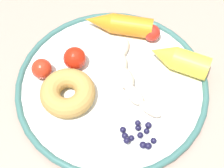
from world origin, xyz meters
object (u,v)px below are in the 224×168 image
at_px(banana, 129,78).
at_px(tomato_near, 75,58).
at_px(carrot_orange, 118,24).
at_px(tomato_mid, 42,69).
at_px(carrot_yellow, 179,60).
at_px(donut, 68,93).
at_px(blueberry_pile, 138,135).
at_px(plate, 112,85).
at_px(dining_table, 126,120).
at_px(tomato_far, 152,33).

distance_m(banana, tomato_near, 0.11).
bearing_deg(carrot_orange, tomato_mid, -154.49).
distance_m(carrot_orange, carrot_yellow, 0.14).
distance_m(carrot_orange, donut, 0.18).
xyz_separation_m(carrot_orange, blueberry_pile, (-0.02, -0.24, -0.01)).
xyz_separation_m(blueberry_pile, tomato_mid, (-0.14, 0.16, 0.01)).
bearing_deg(tomato_near, carrot_orange, 34.37).
relative_size(plate, blueberry_pile, 6.39).
relative_size(carrot_yellow, donut, 1.18).
height_order(carrot_orange, carrot_yellow, carrot_yellow).
bearing_deg(donut, carrot_yellow, 6.91).
distance_m(dining_table, tomato_far, 0.19).
bearing_deg(carrot_orange, carrot_yellow, -50.71).
bearing_deg(blueberry_pile, dining_table, 87.63).
height_order(banana, tomato_far, tomato_far).
height_order(banana, carrot_yellow, carrot_yellow).
xyz_separation_m(carrot_yellow, tomato_far, (-0.03, 0.08, -0.01)).
bearing_deg(carrot_orange, tomato_far, -29.12).
relative_size(plate, donut, 3.64).
distance_m(plate, tomato_mid, 0.13).
bearing_deg(banana, carrot_orange, 86.25).
bearing_deg(dining_table, carrot_orange, 84.33).
bearing_deg(tomato_mid, banana, -17.72).
bearing_deg(plate, carrot_orange, 72.38).
relative_size(carrot_yellow, blueberry_pile, 2.08).
relative_size(carrot_orange, donut, 1.44).
relative_size(tomato_mid, tomato_far, 1.14).
height_order(blueberry_pile, tomato_far, tomato_far).
relative_size(carrot_yellow, tomato_mid, 3.06).
height_order(tomato_near, tomato_mid, tomato_near).
distance_m(tomato_mid, tomato_far, 0.23).
bearing_deg(tomato_near, dining_table, -45.39).
height_order(dining_table, tomato_mid, tomato_mid).
bearing_deg(banana, blueberry_pile, -95.32).
height_order(carrot_yellow, tomato_mid, carrot_yellow).
bearing_deg(carrot_orange, donut, -131.64).
xyz_separation_m(banana, blueberry_pile, (-0.01, -0.11, -0.01)).
bearing_deg(donut, tomato_mid, 123.22).
distance_m(dining_table, donut, 0.16).
relative_size(banana, tomato_far, 5.66).
xyz_separation_m(donut, tomato_far, (0.18, 0.10, -0.00)).
bearing_deg(tomato_mid, plate, -21.22).
bearing_deg(blueberry_pile, carrot_orange, 85.51).
relative_size(carrot_yellow, tomato_far, 3.48).
relative_size(plate, tomato_mid, 9.41).
height_order(dining_table, donut, donut).
bearing_deg(carrot_yellow, tomato_near, 166.95).
bearing_deg(dining_table, carrot_yellow, 20.92).
bearing_deg(tomato_mid, tomato_far, 10.98).
distance_m(carrot_yellow, blueberry_pile, 0.17).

